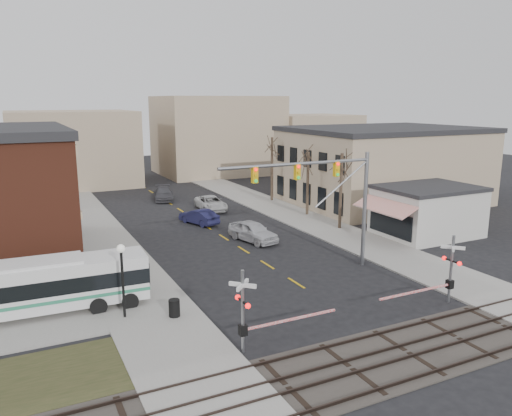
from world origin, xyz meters
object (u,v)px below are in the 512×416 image
Objects in this scene: trash_bin at (174,308)px; pedestrian_far at (100,269)px; car_a at (253,231)px; car_b at (199,217)px; street_lamp at (122,265)px; pedestrian_near at (141,281)px; rr_crossing_east at (445,271)px; car_d at (164,194)px; traffic_signal_mast at (330,188)px; car_c at (211,203)px; rr_crossing_west at (251,311)px; transit_bus at (40,286)px.

pedestrian_far is (-2.69, 7.08, 0.38)m from trash_bin.
car_b is at bearing 91.49° from car_a.
street_lamp reaches higher than pedestrian_near.
rr_crossing_east is at bearing -58.53° from pedestrian_far.
street_lamp is (-16.85, 6.01, 1.05)m from rr_crossing_east.
pedestrian_near is at bearing 101.51° from trash_bin.
pedestrian_near reaches higher than trash_bin.
car_b is (-6.17, 23.95, -1.25)m from rr_crossing_east.
pedestrian_near is (-15.26, 8.93, -1.07)m from rr_crossing_east.
pedestrian_near is at bearing -94.94° from car_d.
car_b is (10.68, 17.94, -2.30)m from street_lamp.
traffic_signal_mast is 2.53× the size of car_b.
street_lamp is 21.00m from car_b.
street_lamp reaches higher than car_c.
pedestrian_near is at bearing 173.91° from traffic_signal_mast.
rr_crossing_west reaches higher than car_d.
car_a is 1.12× the size of car_b.
trash_bin is 15.48m from car_a.
rr_crossing_west is 6.00× the size of trash_bin.
car_a is at bearing -91.68° from car_c.
pedestrian_far is at bearing 43.55° from transit_bus.
car_c is at bearing 26.87° from pedestrian_far.
traffic_signal_mast is at bearing 110.36° from rr_crossing_east.
pedestrian_near reaches higher than car_b.
pedestrian_near is 0.91× the size of pedestrian_far.
car_c is (11.50, 24.24, 0.15)m from trash_bin.
rr_crossing_east reaches higher than transit_bus.
car_a is (-1.33, 8.87, -4.96)m from traffic_signal_mast.
trash_bin is 4.11m from pedestrian_near.
pedestrian_far is at bearing -100.76° from car_d.
car_b is (14.61, 15.42, -0.94)m from transit_bus.
pedestrian_far reaches higher than car_d.
trash_bin is 0.18× the size of car_d.
rr_crossing_east is at bearing -22.31° from transit_bus.
car_b is 2.81× the size of pedestrian_near.
traffic_signal_mast is 1.97× the size of rr_crossing_west.
car_a is 20.30m from car_d.
street_lamp is 32.65m from car_d.
car_a is (12.70, 10.46, -2.18)m from street_lamp.
street_lamp is 2.59× the size of pedestrian_near.
trash_bin is at bearing 113.79° from rr_crossing_west.
trash_bin is 7.58m from pedestrian_far.
traffic_signal_mast reaches higher than pedestrian_near.
rr_crossing_east is 24.76m from car_b.
rr_crossing_west is at bearing 56.02° from car_b.
traffic_signal_mast reaches higher than pedestrian_far.
rr_crossing_east is at bearing -67.18° from car_d.
car_b is (6.09, 23.99, -1.25)m from rr_crossing_west.
pedestrian_far is at bearing -125.84° from car_c.
car_a is at bearing 25.54° from transit_bus.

